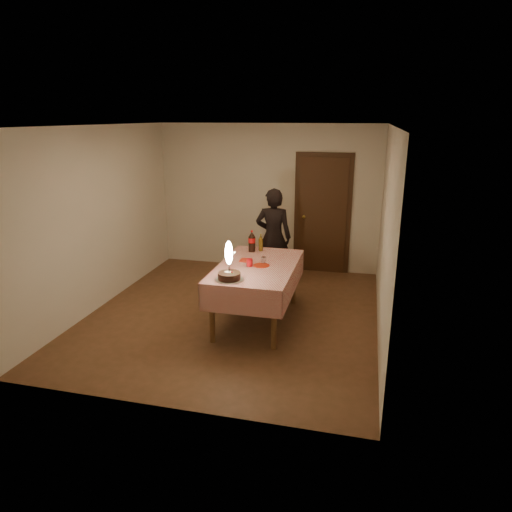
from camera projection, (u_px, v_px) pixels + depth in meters
The scene contains 11 objects.
ground at pixel (233, 314), 6.52m from camera, with size 4.00×4.50×0.01m, color brown.
room_shell at pixel (236, 199), 6.10m from camera, with size 4.04×4.54×2.62m.
dining_table at pixel (257, 273), 6.12m from camera, with size 1.02×1.72×0.81m.
birthday_cake at pixel (229, 270), 5.51m from camera, with size 0.35×0.35×0.48m.
red_plate at pixel (261, 265), 6.06m from camera, with size 0.22×0.22×0.01m, color #B8230C.
red_cup at pixel (250, 263), 6.03m from camera, with size 0.08×0.08×0.10m, color red.
clear_cup at pixel (264, 260), 6.14m from camera, with size 0.07×0.07×0.09m, color silver.
napkin_stack at pixel (246, 260), 6.26m from camera, with size 0.15×0.15×0.02m, color red.
cola_bottle at pixel (252, 241), 6.66m from camera, with size 0.10×0.10×0.32m.
amber_bottle_left at pixel (261, 243), 6.69m from camera, with size 0.06×0.06×0.25m.
photographer at pixel (273, 237), 7.49m from camera, with size 0.61×0.46×1.62m.
Camera 1 is at (1.74, -5.74, 2.71)m, focal length 32.00 mm.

